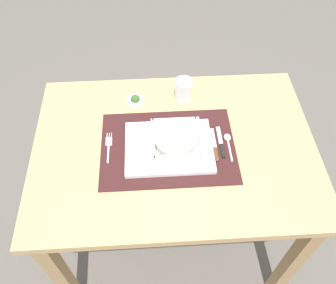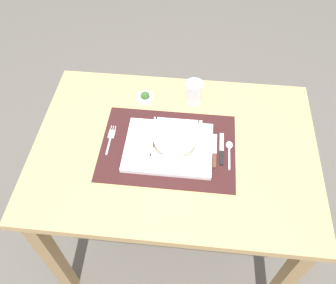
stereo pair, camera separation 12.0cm
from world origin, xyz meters
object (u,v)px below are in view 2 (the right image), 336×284
(fork, at_px, (111,138))
(drinking_glass, at_px, (194,93))
(spoon, at_px, (229,148))
(condiment_saucer, at_px, (145,97))
(butter_knife, at_px, (222,151))
(dining_table, at_px, (174,165))
(bread_knife, at_px, (215,153))
(porridge_bowl, at_px, (176,143))

(fork, relative_size, drinking_glass, 1.50)
(spoon, height_order, drinking_glass, drinking_glass)
(condiment_saucer, bearing_deg, butter_knife, -37.35)
(butter_knife, bearing_deg, condiment_saucer, 140.18)
(dining_table, distance_m, fork, 0.26)
(bread_knife, relative_size, condiment_saucer, 2.19)
(butter_knife, bearing_deg, dining_table, 175.05)
(bread_knife, distance_m, condiment_saucer, 0.36)
(condiment_saucer, bearing_deg, drinking_glass, 3.57)
(dining_table, relative_size, drinking_glass, 11.39)
(porridge_bowl, height_order, spoon, porridge_bowl)
(butter_knife, height_order, bread_knife, same)
(dining_table, distance_m, condiment_saucer, 0.28)
(bread_knife, bearing_deg, drinking_glass, 113.80)
(fork, xyz_separation_m, butter_knife, (0.39, -0.02, 0.00))
(fork, height_order, spoon, spoon)
(bread_knife, xyz_separation_m, condiment_saucer, (-0.27, 0.23, 0.00))
(butter_knife, distance_m, drinking_glass, 0.26)
(butter_knife, xyz_separation_m, condiment_saucer, (-0.29, 0.22, 0.00))
(fork, distance_m, spoon, 0.41)
(dining_table, xyz_separation_m, fork, (-0.23, 0.01, 0.12))
(dining_table, height_order, spoon, spoon)
(dining_table, bearing_deg, condiment_saucer, 121.67)
(porridge_bowl, height_order, drinking_glass, drinking_glass)
(dining_table, relative_size, porridge_bowl, 5.93)
(porridge_bowl, distance_m, bread_knife, 0.14)
(fork, distance_m, bread_knife, 0.36)
(porridge_bowl, relative_size, butter_knife, 1.22)
(spoon, bearing_deg, porridge_bowl, -174.83)
(bread_knife, bearing_deg, fork, 179.87)
(fork, height_order, condiment_saucer, condiment_saucer)
(spoon, distance_m, butter_knife, 0.03)
(condiment_saucer, bearing_deg, fork, -114.15)
(butter_knife, bearing_deg, drinking_glass, 112.53)
(porridge_bowl, xyz_separation_m, condiment_saucer, (-0.14, 0.23, -0.03))
(fork, distance_m, condiment_saucer, 0.23)
(fork, bearing_deg, spoon, -4.04)
(fork, relative_size, spoon, 1.11)
(butter_knife, height_order, condiment_saucer, condiment_saucer)
(spoon, bearing_deg, bread_knife, -156.63)
(spoon, relative_size, butter_knife, 0.86)
(porridge_bowl, relative_size, spoon, 1.42)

